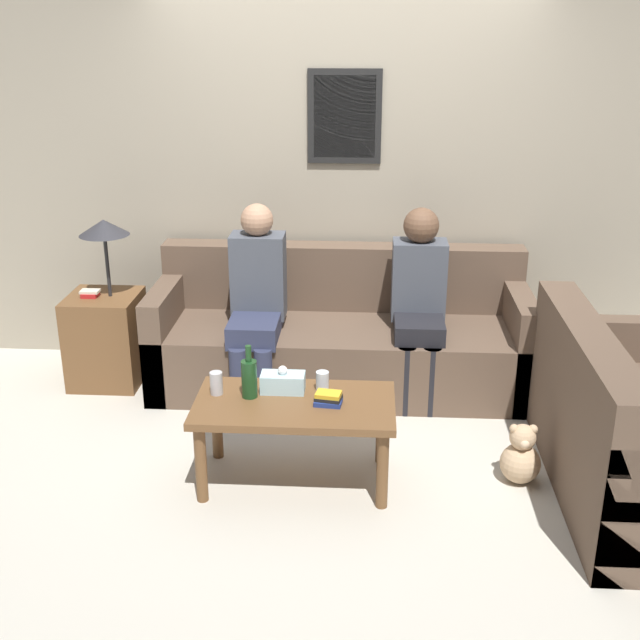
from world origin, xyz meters
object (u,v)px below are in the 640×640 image
(drinking_glass, at_px, (322,381))
(teddy_bear, at_px, (521,457))
(couch_main, at_px, (340,339))
(coffee_table, at_px, (295,414))
(couch_side, at_px, (633,437))
(person_right, at_px, (419,296))
(person_left, at_px, (257,296))
(wine_bottle, at_px, (249,378))

(drinking_glass, relative_size, teddy_bear, 0.31)
(couch_main, distance_m, coffee_table, 1.26)
(couch_side, bearing_deg, person_right, 43.39)
(couch_side, bearing_deg, coffee_table, 90.49)
(drinking_glass, xyz_separation_m, person_left, (-0.47, 0.92, 0.15))
(drinking_glass, height_order, person_right, person_right)
(person_right, bearing_deg, couch_side, -46.61)
(coffee_table, relative_size, person_left, 0.84)
(teddy_bear, bearing_deg, drinking_glass, 175.59)
(couch_main, bearing_deg, person_left, -160.95)
(drinking_glass, relative_size, person_right, 0.09)
(person_left, bearing_deg, wine_bottle, -84.42)
(couch_main, distance_m, person_right, 0.62)
(wine_bottle, xyz_separation_m, teddy_bear, (1.42, 0.02, -0.43))
(couch_main, bearing_deg, teddy_bear, -49.82)
(wine_bottle, relative_size, teddy_bear, 0.85)
(coffee_table, bearing_deg, person_left, 107.55)
(coffee_table, xyz_separation_m, person_right, (0.68, 1.12, 0.27))
(couch_main, height_order, drinking_glass, couch_main)
(couch_main, relative_size, wine_bottle, 8.50)
(coffee_table, height_order, wine_bottle, wine_bottle)
(person_left, bearing_deg, drinking_glass, -62.85)
(couch_main, bearing_deg, couch_side, -38.61)
(couch_main, xyz_separation_m, drinking_glass, (-0.05, -1.10, 0.21))
(drinking_glass, bearing_deg, person_right, 60.45)
(drinking_glass, bearing_deg, person_left, 117.15)
(couch_side, distance_m, coffee_table, 1.73)
(couch_side, bearing_deg, wine_bottle, 89.13)
(couch_side, height_order, wine_bottle, couch_side)
(wine_bottle, height_order, person_right, person_right)
(person_left, bearing_deg, couch_side, -26.93)
(person_right, bearing_deg, couch_main, 165.64)
(wine_bottle, distance_m, person_right, 1.42)
(couch_main, xyz_separation_m, wine_bottle, (-0.42, -1.20, 0.26))
(drinking_glass, bearing_deg, coffee_table, -132.89)
(couch_main, xyz_separation_m, couch_side, (1.54, -1.23, 0.00))
(couch_side, distance_m, wine_bottle, 1.98)
(drinking_glass, xyz_separation_m, teddy_bear, (1.05, -0.08, -0.37))
(couch_main, height_order, wine_bottle, couch_main)
(couch_main, xyz_separation_m, teddy_bear, (1.00, -1.18, -0.16))
(person_right, bearing_deg, teddy_bear, -64.64)
(wine_bottle, bearing_deg, person_right, 49.30)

